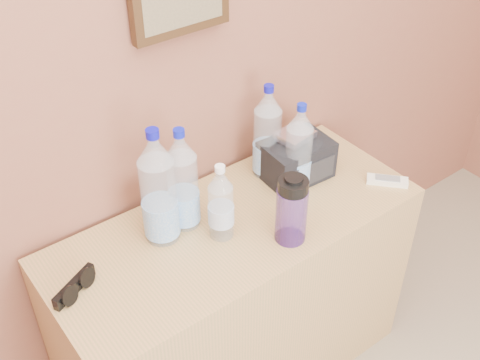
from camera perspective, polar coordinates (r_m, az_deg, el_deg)
name	(u,v)px	position (r m, az deg, el deg)	size (l,w,h in m)	color
dresser	(236,303)	(2.11, -0.38, -11.56)	(1.19, 0.49, 0.74)	tan
pet_large_a	(159,192)	(1.71, -7.73, -1.16)	(0.10, 0.10, 0.38)	silver
pet_large_b	(183,184)	(1.76, -5.46, -0.36)	(0.09, 0.09, 0.34)	silver
pet_large_c	(267,136)	(1.97, 2.61, 4.21)	(0.09, 0.09, 0.33)	white
pet_large_d	(299,152)	(1.91, 5.57, 2.69)	(0.08, 0.08, 0.31)	silver
pet_small	(221,206)	(1.74, -1.82, -2.44)	(0.07, 0.07, 0.25)	silver
nalgene_bottle	(292,209)	(1.73, 4.92, -2.78)	(0.09, 0.09, 0.23)	#4B2780
sunglasses	(74,286)	(1.70, -15.44, -9.70)	(0.15, 0.06, 0.04)	black
ac_remote	(387,181)	(2.05, 13.79, -0.06)	(0.13, 0.04, 0.02)	white
toiletry_bag	(296,157)	(2.00, 5.36, 2.16)	(0.22, 0.16, 0.15)	black
foil_packet	(295,135)	(1.95, 5.23, 4.25)	(0.11, 0.09, 0.02)	white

